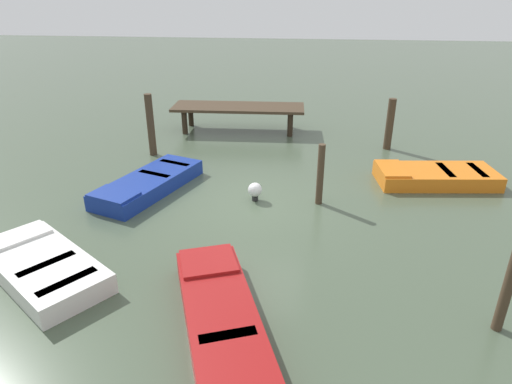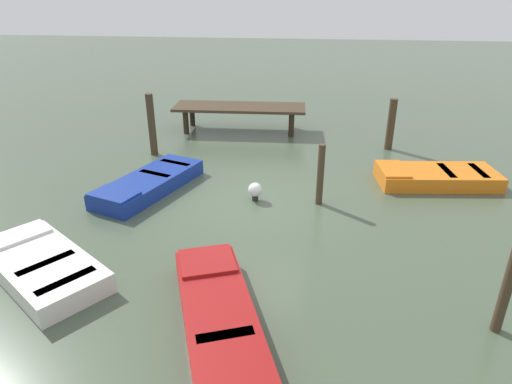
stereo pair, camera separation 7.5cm
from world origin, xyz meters
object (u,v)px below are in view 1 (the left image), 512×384
mooring_piling_far_left (320,175)px  dock_segment (238,109)px  rowboat_blue (148,184)px  marker_buoy (255,190)px  mooring_piling_mid_left (151,125)px  rowboat_red (224,328)px  mooring_piling_far_right (512,275)px  rowboat_white (43,267)px  rowboat_orange (435,176)px  mooring_piling_mid_right (390,124)px

mooring_piling_far_left → dock_segment: bearing=116.5°
rowboat_blue → marker_buoy: 2.91m
mooring_piling_mid_left → mooring_piling_far_left: bearing=-29.3°
rowboat_red → mooring_piling_far_right: 4.43m
mooring_piling_mid_left → mooring_piling_far_left: 6.12m
rowboat_white → rowboat_orange: bearing=-111.1°
rowboat_blue → mooring_piling_mid_right: size_ratio=2.10×
rowboat_red → mooring_piling_far_left: mooring_piling_far_left is taller
rowboat_red → mooring_piling_mid_left: mooring_piling_mid_left is taller
mooring_piling_far_right → marker_buoy: 6.15m
rowboat_red → rowboat_blue: bearing=9.3°
dock_segment → marker_buoy: (1.37, -6.00, -0.54)m
rowboat_blue → mooring_piling_mid_left: size_ratio=1.80×
rowboat_orange → mooring_piling_mid_left: 8.68m
mooring_piling_far_left → mooring_piling_mid_right: (2.32, 4.51, 0.07)m
rowboat_orange → mooring_piling_mid_right: 3.02m
rowboat_blue → marker_buoy: (2.90, -0.23, 0.07)m
rowboat_orange → mooring_piling_mid_right: mooring_piling_mid_right is taller
dock_segment → mooring_piling_mid_left: (-2.35, -2.98, 0.16)m
rowboat_orange → mooring_piling_far_right: mooring_piling_far_right is taller
rowboat_red → mooring_piling_mid_right: size_ratio=2.50×
mooring_piling_far_left → marker_buoy: mooring_piling_far_left is taller
mooring_piling_mid_left → mooring_piling_mid_right: mooring_piling_mid_left is taller
dock_segment → rowboat_orange: 7.56m
rowboat_orange → marker_buoy: bearing=12.9°
mooring_piling_far_right → mooring_piling_mid_left: 10.89m
rowboat_blue → mooring_piling_mid_right: mooring_piling_mid_right is taller
rowboat_red → marker_buoy: 4.98m
rowboat_white → mooring_piling_mid_right: 11.19m
rowboat_blue → marker_buoy: size_ratio=7.44×
rowboat_red → rowboat_white: bearing=50.8°
rowboat_red → mooring_piling_mid_left: bearing=4.8°
mooring_piling_far_right → marker_buoy: mooring_piling_far_right is taller
mooring_piling_mid_left → rowboat_blue: bearing=-73.6°
rowboat_orange → mooring_piling_mid_left: size_ratio=1.68×
rowboat_white → mooring_piling_mid_right: mooring_piling_mid_right is taller
dock_segment → rowboat_orange: (6.19, -4.29, -0.61)m
dock_segment → rowboat_white: 10.02m
rowboat_orange → mooring_piling_far_left: size_ratio=2.13×
rowboat_blue → mooring_piling_mid_right: bearing=141.6°
rowboat_red → mooring_piling_far_left: size_ratio=2.71×
rowboat_white → rowboat_orange: 10.01m
marker_buoy → mooring_piling_mid_right: bearing=49.0°
rowboat_white → rowboat_orange: same height
mooring_piling_far_right → marker_buoy: (-4.42, 4.22, -0.76)m
marker_buoy → rowboat_blue: bearing=175.4°
mooring_piling_mid_left → rowboat_red: bearing=-64.3°
dock_segment → rowboat_orange: size_ratio=1.48×
mooring_piling_far_left → mooring_piling_mid_right: mooring_piling_mid_right is taller
mooring_piling_mid_left → marker_buoy: bearing=-39.1°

